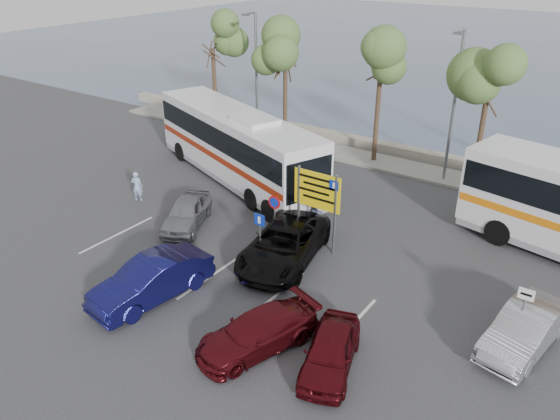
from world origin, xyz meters
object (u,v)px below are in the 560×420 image
Objects in this scene: coach_bus_left at (237,148)px; car_blue at (152,280)px; street_lamp_left at (255,70)px; car_red at (330,351)px; street_lamp_right at (454,100)px; car_silver_a at (187,212)px; pedestrian_far at (318,210)px; suv_black at (284,244)px; direction_sign at (317,197)px; pedestrian_near at (137,186)px; car_silver_b at (525,329)px; car_maroon at (258,332)px.

car_blue is (4.50, -10.62, -1.11)m from coach_bus_left.
car_red is (15.30, -16.46, -3.98)m from street_lamp_left.
street_lamp_right is 14.96m from car_silver_a.
street_lamp_left is at bearing 118.68° from coach_bus_left.
suv_black is at bearing -178.35° from pedestrian_far.
car_silver_a is 11.22m from car_red.
direction_sign is at bearing -9.67° from car_silver_a.
suv_black is at bearing -38.77° from coach_bus_left.
pedestrian_far reaches higher than suv_black.
street_lamp_left is 13.68m from pedestrian_far.
car_blue is at bearing -67.04° from coach_bus_left.
street_lamp_left and street_lamp_right have the same top height.
pedestrian_near is 9.46m from pedestrian_far.
car_silver_b is 10.59m from pedestrian_far.
coach_bus_left is 3.33× the size of car_silver_a.
car_maroon is at bearing -57.78° from car_silver_a.
street_lamp_right reaches higher than suv_black.
street_lamp_left reaches higher than car_silver_b.
street_lamp_right is 12.86m from suv_black.
car_red is 0.85× the size of car_silver_b.
suv_black is 1.29× the size of car_silver_b.
pedestrian_near is (-12.00, -11.44, -3.81)m from street_lamp_right.
car_maroon is (1.90, -6.70, -1.81)m from direction_sign.
pedestrian_far is (9.00, 2.91, 0.03)m from pedestrian_near.
coach_bus_left is 6.93m from pedestrian_far.
pedestrian_far is at bearing 172.54° from pedestrian_near.
car_silver_a is at bearing -170.21° from car_silver_b.
car_silver_a is 0.83× the size of car_blue.
car_maroon is 5.55m from suv_black.
car_silver_a is (5.00, -12.02, -3.92)m from street_lamp_left.
suv_black is 3.41× the size of pedestrian_far.
car_silver_a is 5.83m from car_blue.
car_silver_b reaches higher than car_silver_a.
car_silver_b is (4.70, 4.44, 0.09)m from car_red.
car_silver_b is 2.74× the size of pedestrian_near.
street_lamp_right is 17.48m from car_maroon.
street_lamp_left is 15.24m from direction_sign.
suv_black is (7.00, -5.62, -1.12)m from coach_bus_left.
pedestrian_far is at bearing 84.54° from car_blue.
suv_black is 9.52m from pedestrian_near.
coach_bus_left is 9.05m from suv_black.
car_red is 6.54m from suv_black.
street_lamp_right is at bearing 79.06° from direction_sign.
car_silver_b is at bearing 30.42° from car_blue.
car_blue is 5.59m from suv_black.
direction_sign reaches higher than car_silver_b.
car_blue is at bearing -64.82° from street_lamp_left.
car_silver_b is (9.50, 0.00, -0.06)m from suv_black.
coach_bus_left is at bearing -146.04° from street_lamp_right.
suv_black is at bearing 119.40° from car_red.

